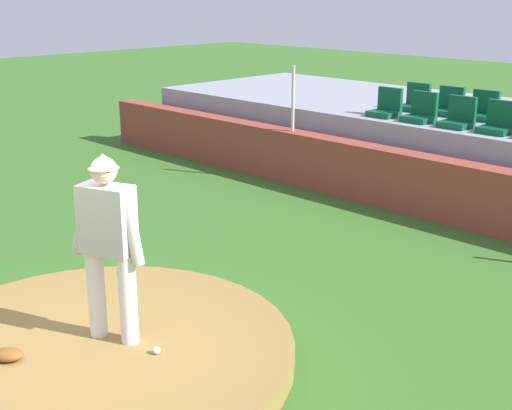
{
  "coord_description": "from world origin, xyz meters",
  "views": [
    {
      "loc": [
        5.35,
        -3.15,
        3.48
      ],
      "look_at": [
        0.0,
        2.2,
        1.13
      ],
      "focal_mm": 49.0,
      "sensor_mm": 36.0,
      "label": 1
    }
  ],
  "objects": [
    {
      "name": "stadium_chair_7",
      "position": [
        -1.04,
        8.14,
        1.45
      ],
      "size": [
        0.48,
        0.44,
        0.5
      ],
      "rotation": [
        0.0,
        0.0,
        3.14
      ],
      "color": "#0C4D30",
      "rests_on": "bleacher_platform"
    },
    {
      "name": "pitcher",
      "position": [
        0.06,
        0.19,
        1.29
      ],
      "size": [
        0.79,
        0.43,
        1.84
      ],
      "rotation": [
        0.0,
        0.0,
        0.37
      ],
      "color": "white",
      "rests_on": "pitchers_mound"
    },
    {
      "name": "stadium_chair_6",
      "position": [
        -1.73,
        8.13,
        1.45
      ],
      "size": [
        0.48,
        0.44,
        0.5
      ],
      "rotation": [
        0.0,
        0.0,
        3.14
      ],
      "color": "#0C4D30",
      "rests_on": "bleacher_platform"
    },
    {
      "name": "stadium_chair_0",
      "position": [
        -1.75,
        7.23,
        1.45
      ],
      "size": [
        0.48,
        0.44,
        0.5
      ],
      "rotation": [
        0.0,
        0.0,
        3.14
      ],
      "color": "#0C4D30",
      "rests_on": "bleacher_platform"
    },
    {
      "name": "fielding_glove",
      "position": [
        -0.27,
        -0.74,
        0.28
      ],
      "size": [
        0.36,
        0.34,
        0.11
      ],
      "primitive_type": "ellipsoid",
      "rotation": [
        0.0,
        0.0,
        3.79
      ],
      "color": "brown",
      "rests_on": "pitchers_mound"
    },
    {
      "name": "stadium_chair_2",
      "position": [
        -0.32,
        7.22,
        1.45
      ],
      "size": [
        0.48,
        0.44,
        0.5
      ],
      "rotation": [
        0.0,
        0.0,
        3.14
      ],
      "color": "#0C4D30",
      "rests_on": "bleacher_platform"
    },
    {
      "name": "stadium_chair_1",
      "position": [
        -1.03,
        7.22,
        1.45
      ],
      "size": [
        0.48,
        0.44,
        0.5
      ],
      "rotation": [
        0.0,
        0.0,
        3.14
      ],
      "color": "#0C4D30",
      "rests_on": "bleacher_platform"
    },
    {
      "name": "stadium_chair_8",
      "position": [
        -0.38,
        8.14,
        1.45
      ],
      "size": [
        0.48,
        0.44,
        0.5
      ],
      "rotation": [
        0.0,
        0.0,
        3.14
      ],
      "color": "#0C4D30",
      "rests_on": "bleacher_platform"
    },
    {
      "name": "ground_plane",
      "position": [
        0.0,
        0.0,
        0.0
      ],
      "size": [
        60.0,
        60.0,
        0.0
      ],
      "primitive_type": "plane",
      "color": "#356623"
    },
    {
      "name": "baseball",
      "position": [
        0.6,
        0.29,
        0.26
      ],
      "size": [
        0.07,
        0.07,
        0.07
      ],
      "primitive_type": "sphere",
      "color": "white",
      "rests_on": "pitchers_mound"
    },
    {
      "name": "pitchers_mound",
      "position": [
        0.0,
        0.0,
        0.11
      ],
      "size": [
        3.86,
        3.86,
        0.23
      ],
      "primitive_type": "cylinder",
      "color": "olive",
      "rests_on": "ground_plane"
    },
    {
      "name": "stadium_chair_3",
      "position": [
        0.36,
        7.24,
        1.45
      ],
      "size": [
        0.48,
        0.44,
        0.5
      ],
      "rotation": [
        0.0,
        0.0,
        3.14
      ],
      "color": "#0C4D30",
      "rests_on": "bleacher_platform"
    },
    {
      "name": "brick_barrier",
      "position": [
        0.0,
        6.28,
        0.48
      ],
      "size": [
        16.81,
        0.4,
        0.97
      ],
      "primitive_type": "cube",
      "color": "brown",
      "rests_on": "ground_plane"
    },
    {
      "name": "fence_post_left",
      "position": [
        -3.13,
        6.28,
        1.56
      ],
      "size": [
        0.06,
        0.06,
        1.19
      ],
      "primitive_type": "cylinder",
      "color": "silver",
      "rests_on": "brick_barrier"
    }
  ]
}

